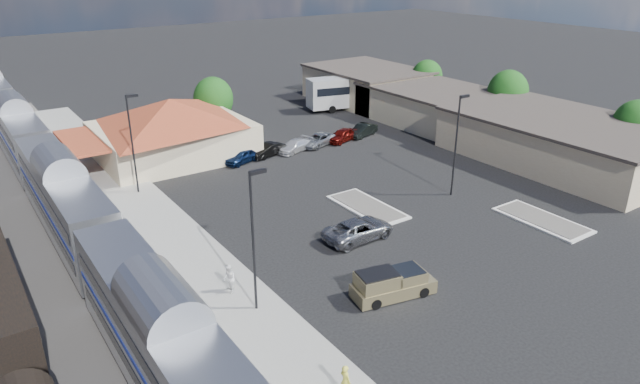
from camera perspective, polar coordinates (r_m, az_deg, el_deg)
ground at (r=44.84m, az=2.36°, el=-3.65°), size 280.00×280.00×0.00m
railbed at (r=44.81m, az=-26.68°, el=-6.20°), size 16.00×100.00×0.12m
platform at (r=44.61m, az=-14.92°, el=-4.48°), size 5.50×92.00×0.18m
passenger_train at (r=46.15m, az=-24.15°, el=-1.03°), size 3.00×104.00×5.55m
station_depot at (r=61.73m, az=-14.63°, el=6.21°), size 18.35×12.24×6.20m
buildings_east at (r=72.01m, az=13.66°, el=7.91°), size 14.40×51.40×4.80m
traffic_island_south at (r=48.46m, az=4.75°, el=-1.47°), size 3.30×7.50×0.21m
traffic_island_north at (r=49.32m, az=21.32°, el=-2.61°), size 3.30×7.50×0.21m
lamp_plat_s at (r=32.69m, az=-6.61°, el=-3.89°), size 1.08×0.25×9.00m
lamp_plat_n at (r=51.95m, az=-18.25°, el=5.28°), size 1.08×0.25×9.00m
lamp_lot at (r=50.59m, az=13.57°, el=5.35°), size 1.08×0.25×9.00m
tree_east_a at (r=66.59m, az=29.03°, el=5.94°), size 4.56×4.56×6.42m
tree_east_b at (r=74.68m, az=18.26°, el=9.47°), size 4.94×4.94×6.96m
tree_east_c at (r=83.79m, az=10.63°, el=11.23°), size 4.41×4.41×6.21m
tree_depot at (r=69.60m, az=-10.62°, el=9.15°), size 4.71×4.71×6.63m
pickup_truck at (r=36.33m, az=7.36°, el=-9.09°), size 5.55×2.94×1.82m
suv at (r=42.94m, az=3.88°, el=-3.76°), size 5.76×2.77×1.58m
coach_bus at (r=79.98m, az=3.66°, el=10.14°), size 14.09×6.20×4.42m
person_a at (r=28.61m, az=2.55°, el=-18.38°), size 0.47×0.69×1.83m
person_b at (r=36.42m, az=-9.09°, el=-8.59°), size 0.89×1.06×1.93m
parked_car_a at (r=59.14m, az=-7.80°, el=3.56°), size 4.45×2.86×1.41m
parked_car_b at (r=60.81m, az=-5.24°, el=4.20°), size 4.39×2.44×1.37m
parked_car_c at (r=62.11m, az=-2.53°, el=4.64°), size 4.84×3.03×1.31m
parked_car_d at (r=64.00m, az=-0.24°, el=5.24°), size 5.33×3.65×1.35m
parked_car_e at (r=65.53m, az=2.23°, el=5.69°), size 4.63×2.89×1.47m
parked_car_f at (r=67.64m, az=4.27°, el=6.18°), size 4.61×2.76×1.43m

